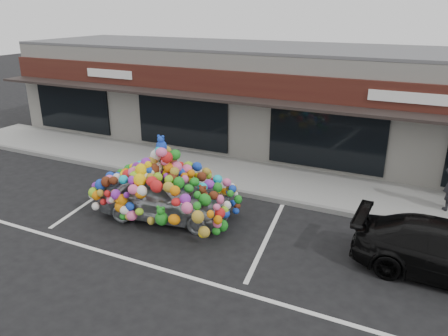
% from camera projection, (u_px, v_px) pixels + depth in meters
% --- Properties ---
extents(ground, '(90.00, 90.00, 0.00)m').
position_uv_depth(ground, '(175.00, 220.00, 12.75)').
color(ground, black).
rests_on(ground, ground).
extents(shop_building, '(24.00, 7.20, 4.31)m').
position_uv_depth(shop_building, '(276.00, 97.00, 19.12)').
color(shop_building, white).
rests_on(shop_building, ground).
extents(sidewalk, '(26.00, 3.00, 0.15)m').
position_uv_depth(sidewalk, '(232.00, 174.00, 16.10)').
color(sidewalk, gray).
rests_on(sidewalk, ground).
extents(kerb, '(26.00, 0.18, 0.16)m').
position_uv_depth(kerb, '(214.00, 188.00, 14.83)').
color(kerb, slate).
rests_on(kerb, ground).
extents(parking_stripe_left, '(0.73, 4.37, 0.01)m').
position_uv_depth(parking_stripe_left, '(95.00, 198.00, 14.23)').
color(parking_stripe_left, silver).
rests_on(parking_stripe_left, ground).
extents(parking_stripe_mid, '(0.73, 4.37, 0.01)m').
position_uv_depth(parking_stripe_mid, '(267.00, 238.00, 11.76)').
color(parking_stripe_mid, silver).
rests_on(parking_stripe_mid, ground).
extents(lane_line, '(14.00, 0.12, 0.01)m').
position_uv_depth(lane_line, '(195.00, 279.00, 9.99)').
color(lane_line, silver).
rests_on(lane_line, ground).
extents(toy_car, '(2.86, 4.41, 2.44)m').
position_uv_depth(toy_car, '(164.00, 192.00, 12.64)').
color(toy_car, '#99A1A3').
rests_on(toy_car, ground).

